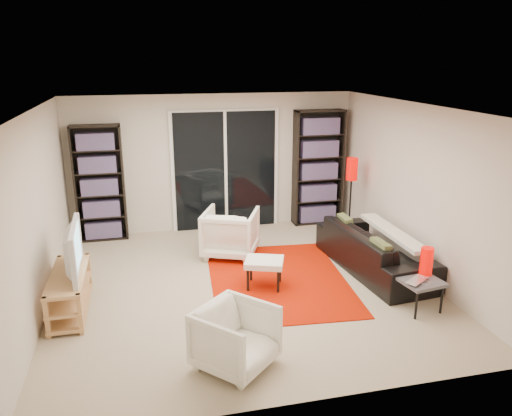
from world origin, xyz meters
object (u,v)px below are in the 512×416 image
at_px(bookshelf_left, 100,184).
at_px(sofa, 374,250).
at_px(armchair_back, 230,233).
at_px(side_table, 420,283).
at_px(floor_lamp, 352,177).
at_px(tv_stand, 70,291).
at_px(bookshelf_right, 318,168).
at_px(armchair_front, 236,338).
at_px(ottoman, 264,264).

bearing_deg(bookshelf_left, sofa, -29.98).
bearing_deg(armchair_back, side_table, 153.72).
bearing_deg(floor_lamp, side_table, -94.69).
height_order(bookshelf_left, sofa, bookshelf_left).
xyz_separation_m(tv_stand, floor_lamp, (4.39, 1.70, 0.79)).
distance_m(bookshelf_right, sofa, 2.38).
xyz_separation_m(bookshelf_right, armchair_front, (-2.36, -4.14, -0.73)).
distance_m(sofa, side_table, 1.23).
bearing_deg(tv_stand, armchair_front, -42.24).
xyz_separation_m(armchair_back, side_table, (1.94, -2.27, -0.02)).
relative_size(sofa, ottoman, 3.50).
bearing_deg(bookshelf_left, bookshelf_right, -0.00).
bearing_deg(side_table, floor_lamp, 85.31).
distance_m(bookshelf_right, floor_lamp, 0.90).
xyz_separation_m(tv_stand, armchair_back, (2.24, 1.33, 0.11)).
height_order(bookshelf_left, ottoman, bookshelf_left).
height_order(bookshelf_left, bookshelf_right, bookshelf_right).
bearing_deg(armchair_front, floor_lamp, 8.47).
distance_m(bookshelf_left, bookshelf_right, 3.85).
xyz_separation_m(bookshelf_right, tv_stand, (-4.11, -2.55, -0.79)).
xyz_separation_m(armchair_front, ottoman, (0.72, 1.69, 0.02)).
distance_m(bookshelf_right, armchair_back, 2.33).
bearing_deg(bookshelf_right, side_table, -88.88).
bearing_deg(side_table, tv_stand, 167.32).
bearing_deg(bookshelf_left, armchair_back, -31.60).
bearing_deg(ottoman, armchair_front, -113.06).
bearing_deg(bookshelf_right, tv_stand, -148.16).
relative_size(armchair_back, floor_lamp, 0.59).
height_order(tv_stand, sofa, sofa).
distance_m(bookshelf_right, tv_stand, 4.90).
relative_size(bookshelf_left, ottoman, 3.18).
height_order(bookshelf_right, floor_lamp, bookshelf_right).
relative_size(bookshelf_left, armchair_front, 2.74).
bearing_deg(floor_lamp, bookshelf_left, 168.37).
bearing_deg(side_table, sofa, 90.12).
height_order(bookshelf_right, tv_stand, bookshelf_right).
bearing_deg(armchair_back, bookshelf_right, -123.60).
relative_size(bookshelf_right, tv_stand, 1.65).
distance_m(tv_stand, armchair_back, 2.61).
xyz_separation_m(armchair_back, armchair_front, (-0.49, -2.93, -0.05)).
distance_m(bookshelf_left, armchair_front, 4.45).
relative_size(tv_stand, armchair_back, 1.56).
height_order(armchair_back, side_table, armchair_back).
relative_size(ottoman, side_table, 1.13).
height_order(sofa, floor_lamp, floor_lamp).
height_order(bookshelf_right, ottoman, bookshelf_right).
xyz_separation_m(tv_stand, ottoman, (2.48, 0.10, 0.08)).
distance_m(ottoman, side_table, 2.00).
height_order(armchair_front, ottoman, armchair_front).
relative_size(side_table, floor_lamp, 0.39).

